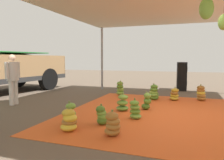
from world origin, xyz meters
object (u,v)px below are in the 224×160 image
banana_bunch_2 (113,125)px  banana_bunch_11 (155,93)px  banana_bunch_6 (123,103)px  banana_bunch_1 (120,89)px  banana_bunch_0 (174,95)px  banana_bunch_4 (102,116)px  banana_bunch_9 (135,110)px  banana_bunch_7 (147,102)px  banana_bunch_5 (69,121)px  banana_bunch_3 (154,93)px  banana_bunch_8 (201,93)px  speaker_stack (182,76)px  banana_bunch_10 (70,115)px  worker_0 (13,76)px

banana_bunch_2 → banana_bunch_11: size_ratio=1.07×
banana_bunch_6 → banana_bunch_1: bearing=18.6°
banana_bunch_0 → banana_bunch_4: 3.69m
banana_bunch_9 → banana_bunch_11: (2.90, -0.07, -0.01)m
banana_bunch_2 → banana_bunch_7: (2.31, -0.21, 0.01)m
banana_bunch_2 → banana_bunch_11: bearing=-2.5°
banana_bunch_1 → banana_bunch_4: 3.95m
banana_bunch_0 → banana_bunch_5: size_ratio=0.99×
banana_bunch_3 → banana_bunch_9: bearing=178.7°
banana_bunch_8 → speaker_stack: 2.49m
banana_bunch_4 → banana_bunch_10: (-0.24, 0.66, 0.03)m
banana_bunch_3 → banana_bunch_11: bearing=-1.7°
banana_bunch_3 → banana_bunch_4: bearing=169.1°
banana_bunch_10 → speaker_stack: bearing=-18.8°
banana_bunch_0 → speaker_stack: (2.62, -0.16, 0.44)m
worker_0 → speaker_stack: (5.04, -4.89, -0.27)m
banana_bunch_5 → banana_bunch_10: (0.37, 0.20, 0.02)m
banana_bunch_6 → banana_bunch_9: bearing=-142.4°
banana_bunch_7 → banana_bunch_2: bearing=174.7°
banana_bunch_10 → banana_bunch_7: bearing=-34.2°
banana_bunch_1 → banana_bunch_9: banana_bunch_1 is taller
speaker_stack → banana_bunch_0: bearing=176.6°
banana_bunch_4 → banana_bunch_5: size_ratio=0.95×
banana_bunch_1 → banana_bunch_10: 4.12m
banana_bunch_9 → banana_bunch_2: bearing=174.8°
banana_bunch_7 → banana_bunch_8: (2.00, -1.53, 0.01)m
banana_bunch_0 → banana_bunch_5: (-4.06, 1.78, 0.01)m
banana_bunch_0 → banana_bunch_1: size_ratio=0.82×
banana_bunch_10 → banana_bunch_5: bearing=-151.1°
banana_bunch_1 → speaker_stack: speaker_stack is taller
banana_bunch_1 → banana_bunch_8: (-0.16, -2.98, -0.01)m
banana_bunch_2 → banana_bunch_10: 1.17m
banana_bunch_8 → banana_bunch_11: size_ratio=1.22×
banana_bunch_7 → speaker_stack: speaker_stack is taller
banana_bunch_3 → banana_bunch_5: 4.04m
banana_bunch_4 → speaker_stack: size_ratio=0.35×
banana_bunch_1 → speaker_stack: (2.20, -2.26, 0.39)m
banana_bunch_2 → banana_bunch_10: banana_bunch_10 is taller
banana_bunch_11 → banana_bunch_4: bearing=169.9°
banana_bunch_0 → banana_bunch_7: size_ratio=0.91×
banana_bunch_9 → worker_0: worker_0 is taller
banana_bunch_0 → banana_bunch_3: bearing=103.5°
banana_bunch_4 → banana_bunch_5: banana_bunch_5 is taller
banana_bunch_2 → banana_bunch_5: 0.91m
banana_bunch_5 → banana_bunch_9: size_ratio=0.96×
banana_bunch_5 → banana_bunch_11: (4.21, -1.10, -0.01)m
banana_bunch_0 → banana_bunch_6: size_ratio=0.94×
banana_bunch_8 → banana_bunch_9: size_ratio=1.13×
banana_bunch_9 → speaker_stack: speaker_stack is taller
banana_bunch_8 → banana_bunch_9: bearing=151.7°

